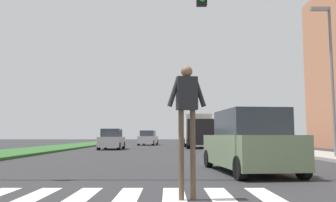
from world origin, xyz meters
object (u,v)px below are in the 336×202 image
Objects in this scene: pedestrian_performer at (187,109)px; suv_crossing at (248,143)px; sedan_distant at (148,138)px; street_lamp_right at (330,66)px; truck_box_delivery at (198,130)px; sedan_midblock at (112,140)px.

pedestrian_performer reaches higher than suv_crossing.
suv_crossing is 1.03× the size of sedan_distant.
truck_box_delivery is (-5.28, 15.26, -2.96)m from street_lamp_right.
street_lamp_right is at bearing -70.92° from truck_box_delivery.
pedestrian_performer is (-7.72, -10.43, -2.93)m from street_lamp_right.
truck_box_delivery reaches higher than suv_crossing.
sedan_midblock is (-12.76, 11.84, -3.81)m from street_lamp_right.
suv_crossing is 1.19× the size of sedan_midblock.
pedestrian_performer is at bearing -95.44° from truck_box_delivery.
pedestrian_performer is at bearing -126.52° from street_lamp_right.
street_lamp_right reaches higher than sedan_midblock.
pedestrian_performer is 0.52× the size of suv_crossing.
pedestrian_performer is 34.59m from sedan_distant.
suv_crossing is at bearing 64.24° from pedestrian_performer.
sedan_midblock is at bearing 137.12° from street_lamp_right.
suv_crossing is 30.29m from sedan_distant.
truck_box_delivery is (5.16, -8.78, 0.84)m from sedan_distant.
street_lamp_right is at bearing 53.48° from pedestrian_performer.
pedestrian_performer reaches higher than sedan_distant.
sedan_midblock is at bearing 102.73° from pedestrian_performer.
suv_crossing is 0.77× the size of truck_box_delivery.
sedan_midblock is (-5.03, 22.27, -0.88)m from pedestrian_performer.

